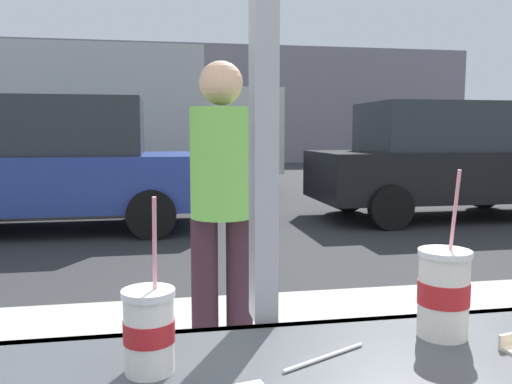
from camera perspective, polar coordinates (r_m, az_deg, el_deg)
ground_plane at (r=9.12m, az=-8.81°, el=-2.28°), size 60.00×60.00×0.00m
building_facade_far at (r=23.77m, az=-9.87°, el=9.29°), size 28.00×1.20×5.17m
soda_cup_left at (r=1.12m, az=19.55°, el=-10.10°), size 0.10×0.10×0.33m
soda_cup_right at (r=0.93m, az=-11.45°, el=-14.28°), size 0.09×0.09×0.30m
loose_straw at (r=0.99m, az=7.39°, el=-17.25°), size 0.17×0.09×0.01m
parked_car_blue at (r=7.94m, az=-20.39°, el=2.77°), size 4.18×2.06×1.85m
parked_car_black at (r=8.99m, az=19.35°, el=3.17°), size 4.20×1.94×1.84m
box_truck at (r=12.47m, az=-14.28°, el=7.83°), size 6.68×2.44×3.20m
pedestrian at (r=2.71m, az=-3.70°, el=-0.78°), size 0.32×0.32×1.63m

